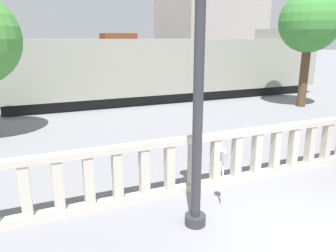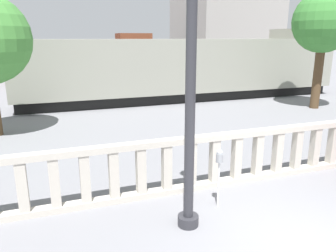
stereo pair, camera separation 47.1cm
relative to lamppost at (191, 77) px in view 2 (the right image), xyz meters
name	(u,v)px [view 2 (the right image)]	position (x,y,z in m)	size (l,w,h in m)	color
ground_plane	(305,251)	(1.56, -1.41, -2.85)	(160.00, 160.00, 0.00)	slate
balustrade	(226,159)	(1.56, 1.37, -2.19)	(17.36, 0.24, 1.32)	#BCB5A8
lamppost	(191,77)	(0.00, 0.00, 0.00)	(0.40, 0.40, 5.44)	#2D2D33
parking_meter	(219,162)	(0.87, 0.45, -1.84)	(0.15, 0.15, 1.29)	silver
train_near	(189,68)	(5.29, 12.41, -1.04)	(18.58, 2.95, 4.03)	black
train_far	(28,59)	(-4.01, 26.12, -1.11)	(22.33, 2.86, 3.90)	black
building_block	(224,27)	(15.02, 26.11, 1.66)	(8.52, 9.17, 9.03)	gray
tree_left	(324,23)	(10.39, 7.88, 1.35)	(2.99, 2.99, 5.75)	#4C3823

